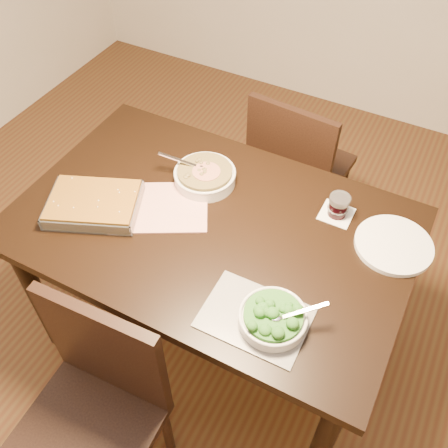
% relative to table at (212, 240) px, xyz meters
% --- Properties ---
extents(ground, '(4.00, 4.00, 0.00)m').
position_rel_table_xyz_m(ground, '(0.00, 0.00, -0.65)').
color(ground, '#492614').
rests_on(ground, ground).
extents(table, '(1.40, 0.90, 0.75)m').
position_rel_table_xyz_m(table, '(0.00, 0.00, 0.00)').
color(table, black).
rests_on(table, ground).
extents(magazine_a, '(0.42, 0.39, 0.01)m').
position_rel_table_xyz_m(magazine_a, '(-0.20, -0.02, 0.10)').
color(magazine_a, '#A83530').
rests_on(magazine_a, table).
extents(magazine_b, '(0.32, 0.23, 0.01)m').
position_rel_table_xyz_m(magazine_b, '(0.30, -0.28, 0.10)').
color(magazine_b, '#282830').
rests_on(magazine_b, table).
extents(coaster, '(0.11, 0.11, 0.00)m').
position_rel_table_xyz_m(coaster, '(0.38, 0.25, 0.10)').
color(coaster, white).
rests_on(coaster, table).
extents(stew_bowl, '(0.26, 0.24, 0.09)m').
position_rel_table_xyz_m(stew_bowl, '(-0.12, 0.18, 0.13)').
color(stew_bowl, silver).
rests_on(stew_bowl, table).
extents(broccoli_bowl, '(0.21, 0.21, 0.08)m').
position_rel_table_xyz_m(broccoli_bowl, '(0.36, -0.27, 0.12)').
color(broccoli_bowl, silver).
rests_on(broccoli_bowl, table).
extents(baking_dish, '(0.39, 0.35, 0.06)m').
position_rel_table_xyz_m(baking_dish, '(-0.41, -0.14, 0.12)').
color(baking_dish, silver).
rests_on(baking_dish, table).
extents(wine_tumbler, '(0.07, 0.07, 0.08)m').
position_rel_table_xyz_m(wine_tumbler, '(0.38, 0.25, 0.14)').
color(wine_tumbler, black).
rests_on(wine_tumbler, coaster).
extents(dinner_plate, '(0.26, 0.26, 0.02)m').
position_rel_table_xyz_m(dinner_plate, '(0.60, 0.19, 0.10)').
color(dinner_plate, white).
rests_on(dinner_plate, table).
extents(chair_near, '(0.44, 0.44, 0.89)m').
position_rel_table_xyz_m(chair_near, '(-0.07, -0.66, -0.16)').
color(chair_near, black).
rests_on(chair_near, ground).
extents(chair_far, '(0.44, 0.44, 0.88)m').
position_rel_table_xyz_m(chair_far, '(0.06, 0.71, -0.17)').
color(chair_far, black).
rests_on(chair_far, ground).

